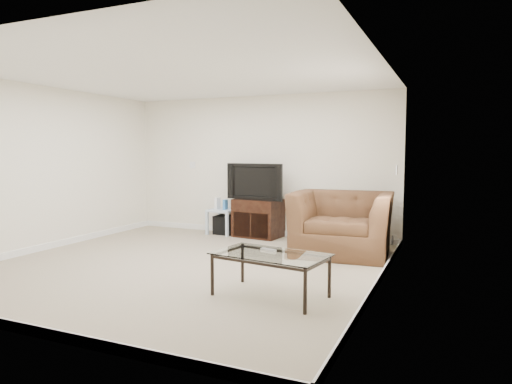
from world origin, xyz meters
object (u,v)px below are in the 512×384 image
at_px(subwoofer, 225,225).
at_px(coffee_table, 270,275).
at_px(television, 257,181).
at_px(recliner, 342,213).
at_px(side_table, 223,221).
at_px(tv_stand, 258,218).

height_order(subwoofer, coffee_table, coffee_table).
bearing_deg(television, recliner, -15.71).
bearing_deg(subwoofer, side_table, -151.20).
distance_m(side_table, subwoofer, 0.07).
bearing_deg(recliner, side_table, 157.53).
distance_m(side_table, coffee_table, 3.71).
distance_m(tv_stand, recliner, 1.86).
distance_m(television, subwoofer, 1.06).
bearing_deg(side_table, coffee_table, -54.73).
height_order(tv_stand, side_table, tv_stand).
bearing_deg(tv_stand, side_table, -173.40).
xyz_separation_m(subwoofer, recliner, (2.34, -0.80, 0.46)).
bearing_deg(subwoofer, tv_stand, -1.41).
relative_size(tv_stand, subwoofer, 2.29).
bearing_deg(tv_stand, subwoofer, -174.81).
bearing_deg(side_table, television, -2.74).
distance_m(tv_stand, side_table, 0.71).
xyz_separation_m(tv_stand, subwoofer, (-0.67, 0.02, -0.17)).
distance_m(television, recliner, 1.87).
bearing_deg(subwoofer, television, -4.28).
xyz_separation_m(television, recliner, (1.67, -0.75, -0.37)).
bearing_deg(tv_stand, recliner, -18.42).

